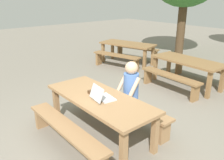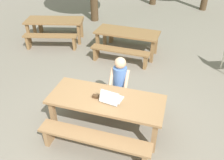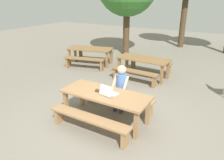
% 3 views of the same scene
% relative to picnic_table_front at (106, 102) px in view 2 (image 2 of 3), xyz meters
% --- Properties ---
extents(ground_plane, '(30.00, 30.00, 0.00)m').
position_rel_picnic_table_front_xyz_m(ground_plane, '(0.00, 0.00, -0.62)').
color(ground_plane, gray).
extents(picnic_table_front, '(2.12, 0.85, 0.72)m').
position_rel_picnic_table_front_xyz_m(picnic_table_front, '(0.00, 0.00, 0.00)').
color(picnic_table_front, '#9E754C').
rests_on(picnic_table_front, ground).
extents(bench_near, '(1.96, 0.30, 0.42)m').
position_rel_picnic_table_front_xyz_m(bench_near, '(0.00, -0.67, -0.30)').
color(bench_near, '#9E754C').
rests_on(bench_near, ground).
extents(bench_far, '(1.96, 0.30, 0.42)m').
position_rel_picnic_table_front_xyz_m(bench_far, '(0.00, 0.67, -0.30)').
color(bench_far, '#9E754C').
rests_on(bench_far, ground).
extents(laptop, '(0.40, 0.37, 0.24)m').
position_rel_picnic_table_front_xyz_m(laptop, '(0.11, -0.03, 0.15)').
color(laptop, silver).
rests_on(laptop, picnic_table_front).
extents(small_pouch, '(0.11, 0.07, 0.05)m').
position_rel_picnic_table_front_xyz_m(small_pouch, '(-0.19, -0.03, 0.12)').
color(small_pouch, '#4C331E').
rests_on(small_pouch, picnic_table_front).
extents(person_seated, '(0.39, 0.40, 1.23)m').
position_rel_picnic_table_front_xyz_m(person_seated, '(0.08, 0.63, 0.09)').
color(person_seated, '#333847').
rests_on(person_seated, ground).
extents(picnic_table_mid, '(2.03, 1.25, 0.73)m').
position_rel_picnic_table_front_xyz_m(picnic_table_mid, '(-2.97, 3.48, 0.00)').
color(picnic_table_mid, olive).
rests_on(picnic_table_mid, ground).
extents(bench_mid_south, '(1.72, 0.73, 0.47)m').
position_rel_picnic_table_front_xyz_m(bench_mid_south, '(-2.80, 2.82, -0.27)').
color(bench_mid_south, olive).
rests_on(bench_mid_south, ground).
extents(bench_mid_north, '(1.72, 0.73, 0.47)m').
position_rel_picnic_table_front_xyz_m(bench_mid_north, '(-3.15, 4.14, -0.27)').
color(bench_mid_north, olive).
rests_on(bench_mid_north, ground).
extents(picnic_table_rear, '(1.92, 0.88, 0.72)m').
position_rel_picnic_table_front_xyz_m(picnic_table_rear, '(-0.40, 3.22, -0.01)').
color(picnic_table_rear, olive).
rests_on(picnic_table_rear, ground).
extents(bench_rear_south, '(1.71, 0.37, 0.44)m').
position_rel_picnic_table_front_xyz_m(bench_rear_south, '(-0.43, 2.54, -0.29)').
color(bench_rear_south, olive).
rests_on(bench_rear_south, ground).
extents(bench_rear_north, '(1.71, 0.37, 0.44)m').
position_rel_picnic_table_front_xyz_m(bench_rear_north, '(-0.37, 3.89, -0.29)').
color(bench_rear_north, olive).
rests_on(bench_rear_north, ground).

